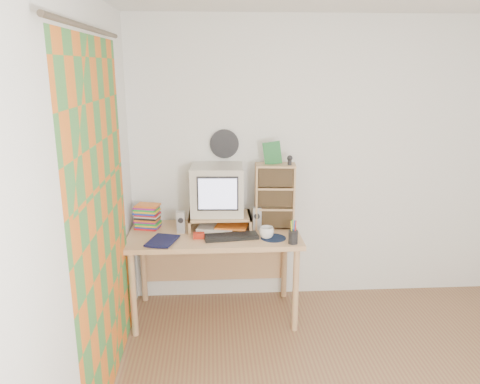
{
  "coord_description": "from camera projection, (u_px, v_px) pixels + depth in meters",
  "views": [
    {
      "loc": [
        -1.04,
        -2.26,
        2.08
      ],
      "look_at": [
        -0.82,
        1.33,
        1.11
      ],
      "focal_mm": 35.0,
      "sensor_mm": 36.0,
      "label": 1
    }
  ],
  "objects": [
    {
      "name": "speaker_right",
      "position": [
        256.0,
        218.0,
        3.92
      ],
      "size": [
        0.08,
        0.08,
        0.19
      ],
      "primitive_type": "cube",
      "rotation": [
        0.0,
        0.0,
        0.11
      ],
      "color": "#AFB0B4",
      "rests_on": "desk"
    },
    {
      "name": "mousepad",
      "position": [
        273.0,
        238.0,
        3.73
      ],
      "size": [
        0.23,
        0.23,
        0.0
      ],
      "primitive_type": "cylinder",
      "rotation": [
        0.0,
        0.0,
        -0.14
      ],
      "color": "#0F1932",
      "rests_on": "desk"
    },
    {
      "name": "dvd_stack",
      "position": [
        147.0,
        213.0,
        3.92
      ],
      "size": [
        0.22,
        0.18,
        0.27
      ],
      "primitive_type": null,
      "rotation": [
        0.0,
        0.0,
        -0.25
      ],
      "color": "brown",
      "rests_on": "desk"
    },
    {
      "name": "speaker_left",
      "position": [
        181.0,
        222.0,
        3.84
      ],
      "size": [
        0.07,
        0.07,
        0.18
      ],
      "primitive_type": "cube",
      "rotation": [
        0.0,
        0.0,
        -0.04
      ],
      "color": "#AFB0B4",
      "rests_on": "desk"
    },
    {
      "name": "papers",
      "position": [
        222.0,
        227.0,
        3.93
      ],
      "size": [
        0.34,
        0.28,
        0.04
      ],
      "primitive_type": null,
      "rotation": [
        0.0,
        0.0,
        -0.23
      ],
      "color": "silver",
      "rests_on": "desk"
    },
    {
      "name": "game_box",
      "position": [
        272.0,
        153.0,
        3.83
      ],
      "size": [
        0.15,
        0.04,
        0.18
      ],
      "primitive_type": "cube",
      "rotation": [
        0.0,
        0.0,
        -0.09
      ],
      "color": "#1B5F29",
      "rests_on": "cd_rack"
    },
    {
      "name": "monitor_riser",
      "position": [
        220.0,
        218.0,
        3.93
      ],
      "size": [
        0.52,
        0.3,
        0.12
      ],
      "color": "tan",
      "rests_on": "desk"
    },
    {
      "name": "back_wall",
      "position": [
        329.0,
        163.0,
        4.14
      ],
      "size": [
        3.5,
        0.0,
        3.5
      ],
      "primitive_type": "plane",
      "rotation": [
        1.57,
        0.0,
        0.0
      ],
      "color": "white",
      "rests_on": "floor"
    },
    {
      "name": "curtain",
      "position": [
        103.0,
        224.0,
        2.85
      ],
      "size": [
        0.0,
        2.2,
        2.2
      ],
      "primitive_type": "plane",
      "rotation": [
        1.57,
        0.0,
        1.57
      ],
      "color": "orange",
      "rests_on": "left_wall"
    },
    {
      "name": "wall_disc",
      "position": [
        224.0,
        144.0,
        4.02
      ],
      "size": [
        0.25,
        0.02,
        0.25
      ],
      "primitive_type": "cylinder",
      "rotation": [
        1.57,
        0.0,
        0.0
      ],
      "color": "black",
      "rests_on": "back_wall"
    },
    {
      "name": "red_box",
      "position": [
        199.0,
        236.0,
        3.72
      ],
      "size": [
        0.09,
        0.06,
        0.04
      ],
      "primitive_type": "cube",
      "rotation": [
        0.0,
        0.0,
        0.02
      ],
      "color": "#B22413",
      "rests_on": "desk"
    },
    {
      "name": "keyboard",
      "position": [
        231.0,
        237.0,
        3.72
      ],
      "size": [
        0.44,
        0.2,
        0.03
      ],
      "primitive_type": "cube",
      "rotation": [
        0.0,
        0.0,
        0.13
      ],
      "color": "black",
      "rests_on": "desk"
    },
    {
      "name": "webcam",
      "position": [
        290.0,
        160.0,
        3.81
      ],
      "size": [
        0.05,
        0.05,
        0.08
      ],
      "primitive_type": null,
      "rotation": [
        0.0,
        0.0,
        0.04
      ],
      "color": "black",
      "rests_on": "cd_rack"
    },
    {
      "name": "crt_monitor",
      "position": [
        217.0,
        190.0,
        3.92
      ],
      "size": [
        0.45,
        0.45,
        0.41
      ],
      "primitive_type": "cube",
      "rotation": [
        0.0,
        0.0,
        -0.05
      ],
      "color": "beige",
      "rests_on": "monitor_riser"
    },
    {
      "name": "mug",
      "position": [
        266.0,
        233.0,
        3.72
      ],
      "size": [
        0.14,
        0.14,
        0.09
      ],
      "primitive_type": "imported",
      "rotation": [
        0.0,
        0.0,
        -0.22
      ],
      "color": "white",
      "rests_on": "desk"
    },
    {
      "name": "pen_cup",
      "position": [
        293.0,
        235.0,
        3.6
      ],
      "size": [
        0.07,
        0.07,
        0.15
      ],
      "primitive_type": null,
      "rotation": [
        0.0,
        0.0,
        0.03
      ],
      "color": "black",
      "rests_on": "desk"
    },
    {
      "name": "cd_rack",
      "position": [
        275.0,
        196.0,
        3.92
      ],
      "size": [
        0.34,
        0.2,
        0.55
      ],
      "primitive_type": "cube",
      "rotation": [
        0.0,
        0.0,
        -0.09
      ],
      "color": "tan",
      "rests_on": "desk"
    },
    {
      "name": "diary",
      "position": [
        151.0,
        238.0,
        3.66
      ],
      "size": [
        0.28,
        0.24,
        0.05
      ],
      "primitive_type": "imported",
      "rotation": [
        0.0,
        0.0,
        -0.29
      ],
      "color": "#0F1137",
      "rests_on": "desk"
    },
    {
      "name": "desk",
      "position": [
        214.0,
        245.0,
        3.95
      ],
      "size": [
        1.4,
        0.7,
        0.75
      ],
      "color": "tan",
      "rests_on": "floor"
    },
    {
      "name": "left_wall",
      "position": [
        72.0,
        236.0,
        2.35
      ],
      "size": [
        0.0,
        3.5,
        3.5
      ],
      "primitive_type": "plane",
      "rotation": [
        1.57,
        0.0,
        1.57
      ],
      "color": "white",
      "rests_on": "floor"
    }
  ]
}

